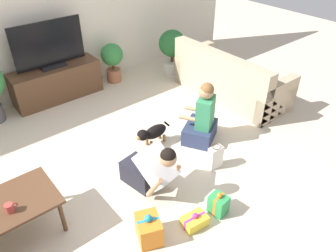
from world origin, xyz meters
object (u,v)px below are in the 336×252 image
at_px(person_sitting, 202,120).
at_px(dog, 152,133).
at_px(tv, 49,47).
at_px(tv_console, 57,83).
at_px(person_kneeling, 151,169).
at_px(gift_bag_a, 215,157).
at_px(coffee_table, 1,211).
at_px(mug, 10,208).
at_px(gift_box_b, 149,229).
at_px(sofa_right, 229,80).
at_px(gift_box_a, 195,221).
at_px(potted_plant_corner_right, 172,47).
at_px(gift_box_c, 218,204).
at_px(potted_plant_back_right, 112,59).

xyz_separation_m(person_sitting, dog, (-0.63, 0.33, -0.13)).
bearing_deg(tv, tv_console, 0.00).
xyz_separation_m(person_kneeling, gift_bag_a, (0.88, -0.20, -0.16)).
height_order(tv, person_sitting, tv).
height_order(coffee_table, mug, mug).
xyz_separation_m(person_sitting, gift_box_b, (-1.60, -0.89, -0.19)).
xyz_separation_m(sofa_right, gift_box_b, (-2.86, -1.51, -0.16)).
relative_size(tv, mug, 9.65).
bearing_deg(person_sitting, dog, -58.34).
bearing_deg(gift_box_a, potted_plant_corner_right, 53.78).
bearing_deg(gift_box_c, mug, 151.51).
xyz_separation_m(gift_box_b, mug, (-1.02, 0.78, 0.36)).
height_order(potted_plant_corner_right, person_kneeling, potted_plant_corner_right).
relative_size(tv, dog, 1.99).
xyz_separation_m(tv_console, person_kneeling, (-0.08, -2.79, 0.03)).
bearing_deg(sofa_right, gift_bag_a, 127.16).
distance_m(coffee_table, gift_bag_a, 2.48).
relative_size(potted_plant_back_right, dog, 1.26).
height_order(potted_plant_back_right, gift_box_a, potted_plant_back_right).
relative_size(potted_plant_back_right, gift_box_b, 2.07).
bearing_deg(potted_plant_back_right, tv, 177.37).
bearing_deg(person_sitting, gift_box_b, -1.23).
relative_size(coffee_table, tv_console, 0.72).
relative_size(sofa_right, person_sitting, 2.23).
bearing_deg(sofa_right, tv_console, 52.09).
xyz_separation_m(person_kneeling, person_sitting, (1.16, 0.35, 0.01)).
distance_m(tv, gift_box_b, 3.46).
bearing_deg(person_kneeling, mug, 161.34).
bearing_deg(person_sitting, gift_box_c, 23.46).
distance_m(potted_plant_back_right, person_kneeling, 2.98).
distance_m(potted_plant_back_right, gift_box_a, 3.66).
relative_size(sofa_right, tv, 1.75).
xyz_separation_m(gift_box_c, mug, (-1.81, 0.98, 0.38)).
distance_m(tv, person_sitting, 2.73).
height_order(potted_plant_corner_right, person_sitting, person_sitting).
bearing_deg(dog, gift_bag_a, 19.56).
bearing_deg(gift_bag_a, gift_box_a, -148.31).
distance_m(coffee_table, gift_box_c, 2.20).
distance_m(potted_plant_corner_right, person_kneeling, 3.26).
distance_m(potted_plant_back_right, gift_bag_a, 2.97).
distance_m(gift_box_b, mug, 1.33).
bearing_deg(dog, coffee_table, -82.89).
distance_m(person_sitting, gift_box_a, 1.57).
height_order(gift_bag_a, mug, mug).
distance_m(sofa_right, gift_box_a, 2.93).
xyz_separation_m(potted_plant_corner_right, gift_box_c, (-1.91, -3.08, -0.40)).
distance_m(person_sitting, dog, 0.72).
relative_size(sofa_right, gift_box_b, 5.68).
xyz_separation_m(sofa_right, person_sitting, (-1.26, -0.62, 0.03)).
bearing_deg(potted_plant_corner_right, dog, -136.46).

